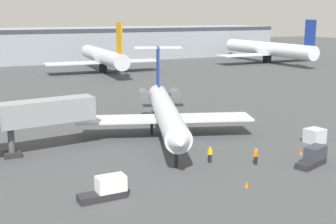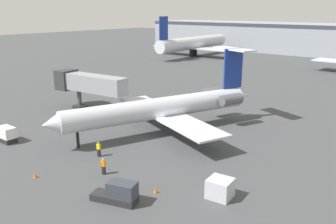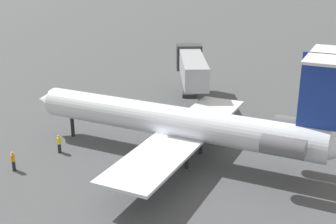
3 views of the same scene
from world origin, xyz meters
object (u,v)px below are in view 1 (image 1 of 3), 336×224
Objects in this scene: parked_airliner_centre at (268,49)px; baggage_tug_lead at (313,157)px; traffic_cone_near at (246,184)px; parked_airliner_west_mid at (103,57)px; regional_jet at (165,110)px; ground_crew_loader at (256,156)px; traffic_cone_mid at (301,152)px; baggage_tug_trailing at (107,189)px; ground_crew_marshaller at (210,154)px; jet_bridge at (26,115)px; cargo_container_uld at (315,136)px.

baggage_tug_lead is at bearing -124.85° from parked_airliner_centre.
parked_airliner_west_mid is (12.56, 82.15, 3.94)m from traffic_cone_near.
regional_jet is 0.72× the size of parked_airliner_centre.
ground_crew_loader is 3.07× the size of traffic_cone_mid.
regional_jet is 17.16× the size of ground_crew_loader.
baggage_tug_trailing is 22.89m from traffic_cone_mid.
ground_crew_marshaller is 7.40m from traffic_cone_near.
ground_crew_marshaller is 1.00× the size of ground_crew_loader.
parked_airliner_west_mid is (8.08, 77.36, 3.36)m from ground_crew_loader.
jet_bridge is 105.21m from parked_airliner_centre.
ground_crew_marshaller is at bearing -33.80° from jet_bridge.
regional_jet is 0.82× the size of parked_airliner_west_mid.
jet_bridge is 3.33× the size of baggage_tug_trailing.
baggage_tug_lead is at bearing -32.47° from jet_bridge.
jet_bridge is 69.83m from parked_airliner_west_mid.
parked_airliner_centre is at bearing 44.76° from regional_jet.
parked_airliner_west_mid reaches higher than traffic_cone_near.
baggage_tug_trailing is at bearing 177.90° from baggage_tug_lead.
traffic_cone_near is at bearing -133.05° from ground_crew_loader.
baggage_tug_lead is (5.16, -2.65, -0.02)m from ground_crew_loader.
parked_airliner_west_mid reaches higher than jet_bridge.
parked_airliner_west_mid is (-3.06, 73.76, 3.36)m from cargo_container_uld.
baggage_tug_lead is at bearing -29.93° from ground_crew_marshaller.
baggage_tug_trailing reaches higher than ground_crew_marshaller.
parked_airliner_west_mid is (2.92, 80.01, 3.38)m from baggage_tug_lead.
regional_jet reaches higher than baggage_tug_trailing.
traffic_cone_mid is at bearing 4.92° from ground_crew_loader.
traffic_cone_mid is (6.40, 0.55, -0.58)m from ground_crew_loader.
parked_airliner_centre is (53.94, 1.65, 0.15)m from parked_airliner_west_mid.
cargo_container_uld is at bearing 32.75° from traffic_cone_mid.
traffic_cone_mid is at bearing -52.37° from regional_jet.
cargo_container_uld is (31.52, -9.99, -3.56)m from jet_bridge.
regional_jet is 52.72× the size of traffic_cone_mid.
parked_airliner_west_mid is (28.46, 63.77, -0.19)m from jet_bridge.
baggage_tug_trailing is 7.37× the size of traffic_cone_near.
cargo_container_uld reaches higher than traffic_cone_near.
regional_jet is 12.77× the size of cargo_container_uld.
ground_crew_marshaller is at bearing -90.61° from regional_jet.
baggage_tug_trailing reaches higher than traffic_cone_mid.
baggage_tug_lead reaches higher than cargo_container_uld.
traffic_cone_mid is at bearing 6.06° from baggage_tug_trailing.
jet_bridge is 24.51× the size of traffic_cone_near.
ground_crew_marshaller reaches higher than traffic_cone_mid.
cargo_container_uld is (11.14, 3.60, -0.01)m from ground_crew_loader.
traffic_cone_near is at bearing -92.15° from regional_jet.
ground_crew_loader is (20.38, -13.59, -3.55)m from jet_bridge.
ground_crew_marshaller is 15.08m from cargo_container_uld.
jet_bridge reaches higher than baggage_tug_trailing.
traffic_cone_mid is (1.25, 3.20, -0.56)m from baggage_tug_lead.
parked_airliner_centre is at bearing 38.44° from jet_bridge.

